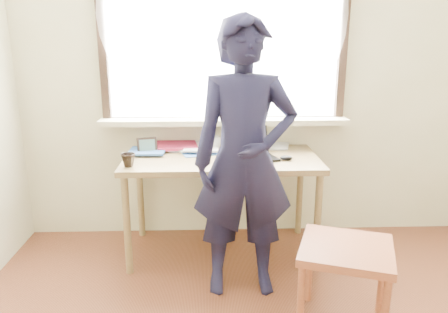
{
  "coord_description": "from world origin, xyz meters",
  "views": [
    {
      "loc": [
        -0.31,
        -1.32,
        1.55
      ],
      "look_at": [
        -0.23,
        0.95,
        0.92
      ],
      "focal_mm": 35.0,
      "sensor_mm": 36.0,
      "label": 1
    }
  ],
  "objects_px": {
    "desk": "(222,167)",
    "laptop": "(252,151)",
    "mug_dark": "(128,160)",
    "mug_white": "(213,143)",
    "work_chair": "(346,259)",
    "person": "(244,160)"
  },
  "relations": [
    {
      "from": "desk",
      "to": "person",
      "type": "height_order",
      "value": "person"
    },
    {
      "from": "mug_white",
      "to": "mug_dark",
      "type": "xyz_separation_m",
      "value": [
        -0.55,
        -0.42,
        -0.01
      ]
    },
    {
      "from": "desk",
      "to": "person",
      "type": "bearing_deg",
      "value": -75.73
    },
    {
      "from": "mug_dark",
      "to": "person",
      "type": "bearing_deg",
      "value": -19.99
    },
    {
      "from": "mug_dark",
      "to": "person",
      "type": "distance_m",
      "value": 0.78
    },
    {
      "from": "mug_dark",
      "to": "person",
      "type": "height_order",
      "value": "person"
    },
    {
      "from": "work_chair",
      "to": "person",
      "type": "xyz_separation_m",
      "value": [
        -0.51,
        0.41,
        0.43
      ]
    },
    {
      "from": "laptop",
      "to": "person",
      "type": "bearing_deg",
      "value": -100.91
    },
    {
      "from": "desk",
      "to": "mug_dark",
      "type": "bearing_deg",
      "value": -160.77
    },
    {
      "from": "laptop",
      "to": "mug_dark",
      "type": "bearing_deg",
      "value": -167.91
    },
    {
      "from": "work_chair",
      "to": "desk",
      "type": "bearing_deg",
      "value": 125.29
    },
    {
      "from": "laptop",
      "to": "mug_dark",
      "type": "distance_m",
      "value": 0.84
    },
    {
      "from": "mug_dark",
      "to": "work_chair",
      "type": "height_order",
      "value": "mug_dark"
    },
    {
      "from": "laptop",
      "to": "work_chair",
      "type": "height_order",
      "value": "laptop"
    },
    {
      "from": "mug_white",
      "to": "work_chair",
      "type": "height_order",
      "value": "mug_white"
    },
    {
      "from": "mug_dark",
      "to": "work_chair",
      "type": "relative_size",
      "value": 0.16
    },
    {
      "from": "laptop",
      "to": "mug_dark",
      "type": "xyz_separation_m",
      "value": [
        -0.82,
        -0.18,
        -0.01
      ]
    },
    {
      "from": "desk",
      "to": "mug_dark",
      "type": "height_order",
      "value": "mug_dark"
    },
    {
      "from": "desk",
      "to": "mug_white",
      "type": "xyz_separation_m",
      "value": [
        -0.06,
        0.2,
        0.13
      ]
    },
    {
      "from": "mug_white",
      "to": "mug_dark",
      "type": "height_order",
      "value": "mug_white"
    },
    {
      "from": "mug_dark",
      "to": "laptop",
      "type": "bearing_deg",
      "value": 12.09
    },
    {
      "from": "desk",
      "to": "laptop",
      "type": "bearing_deg",
      "value": -10.38
    }
  ]
}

